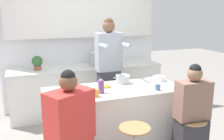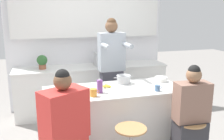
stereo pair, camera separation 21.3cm
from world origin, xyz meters
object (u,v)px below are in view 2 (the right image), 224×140
(person_wrapped_blanket, at_px, (65,136))
(person_cooking, at_px, (112,73))
(kitchen_island, at_px, (114,118))
(coffee_cup_far, at_px, (157,88))
(fruit_bowl, at_px, (58,97))
(juice_carton, at_px, (100,86))
(person_seated_near, at_px, (190,122))
(cooking_pot, at_px, (124,79))
(potted_plant, at_px, (42,61))
(banana_bunch, at_px, (106,86))
(coffee_cup_near, at_px, (93,93))
(microwave, at_px, (108,59))

(person_wrapped_blanket, bearing_deg, person_cooking, 29.33)
(kitchen_island, bearing_deg, coffee_cup_far, -25.45)
(person_cooking, distance_m, fruit_bowl, 1.37)
(person_cooking, relative_size, juice_carton, 9.82)
(fruit_bowl, bearing_deg, person_seated_near, -17.35)
(person_cooking, xyz_separation_m, person_wrapped_blanket, (-0.94, -1.45, -0.27))
(cooking_pot, bearing_deg, coffee_cup_far, -56.15)
(cooking_pot, bearing_deg, juice_carton, -143.63)
(person_cooking, xyz_separation_m, coffee_cup_far, (0.35, -1.00, 0.01))
(person_wrapped_blanket, distance_m, juice_carton, 0.86)
(cooking_pot, bearing_deg, potted_plant, 132.29)
(cooking_pot, distance_m, banana_bunch, 0.33)
(kitchen_island, height_order, person_wrapped_blanket, person_wrapped_blanket)
(cooking_pot, xyz_separation_m, potted_plant, (-1.14, 1.25, 0.10))
(person_wrapped_blanket, relative_size, person_seated_near, 1.04)
(juice_carton, bearing_deg, kitchen_island, 26.15)
(coffee_cup_near, relative_size, coffee_cup_far, 1.16)
(person_seated_near, bearing_deg, banana_bunch, 141.12)
(coffee_cup_near, xyz_separation_m, banana_bunch, (0.25, 0.31, -0.03))
(person_wrapped_blanket, height_order, potted_plant, person_wrapped_blanket)
(person_wrapped_blanket, height_order, cooking_pot, person_wrapped_blanket)
(juice_carton, bearing_deg, microwave, 70.49)
(coffee_cup_far, relative_size, banana_bunch, 0.67)
(cooking_pot, height_order, fruit_bowl, cooking_pot)
(fruit_bowl, distance_m, banana_bunch, 0.76)
(cooking_pot, bearing_deg, microwave, 85.42)
(cooking_pot, distance_m, potted_plant, 1.69)
(person_seated_near, height_order, microwave, person_seated_near)
(person_cooking, height_order, cooking_pot, person_cooking)
(kitchen_island, distance_m, person_seated_near, 1.06)
(cooking_pot, bearing_deg, person_seated_near, -59.05)
(microwave, bearing_deg, person_cooking, -100.67)
(kitchen_island, distance_m, person_cooking, 0.90)
(person_wrapped_blanket, height_order, banana_bunch, person_wrapped_blanket)
(person_wrapped_blanket, bearing_deg, fruit_bowl, 65.48)
(person_wrapped_blanket, relative_size, fruit_bowl, 5.93)
(person_cooking, height_order, fruit_bowl, person_cooking)
(coffee_cup_near, height_order, potted_plant, potted_plant)
(person_cooking, distance_m, person_wrapped_blanket, 1.75)
(coffee_cup_far, bearing_deg, kitchen_island, 154.55)
(coffee_cup_far, bearing_deg, person_wrapped_blanket, -160.80)
(coffee_cup_far, bearing_deg, cooking_pot, 123.85)
(kitchen_island, distance_m, microwave, 1.57)
(microwave, bearing_deg, potted_plant, 177.84)
(coffee_cup_far, relative_size, juice_carton, 0.55)
(person_seated_near, height_order, potted_plant, person_seated_near)
(kitchen_island, xyz_separation_m, coffee_cup_far, (0.54, -0.26, 0.48))
(kitchen_island, distance_m, banana_bunch, 0.48)
(microwave, bearing_deg, fruit_bowl, -123.74)
(kitchen_island, relative_size, microwave, 3.72)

